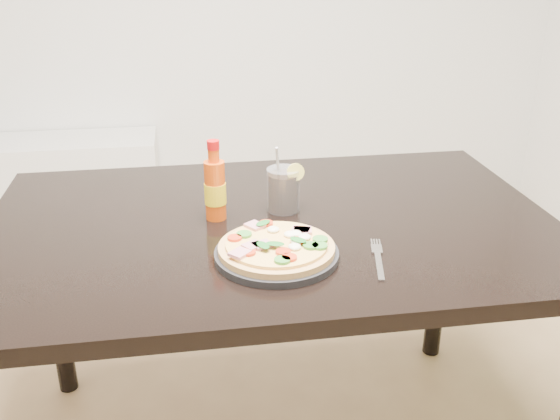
{
  "coord_description": "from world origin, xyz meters",
  "views": [
    {
      "loc": [
        0.05,
        -0.94,
        1.39
      ],
      "look_at": [
        0.25,
        0.32,
        0.83
      ],
      "focal_mm": 40.0,
      "sensor_mm": 36.0,
      "label": 1
    }
  ],
  "objects": [
    {
      "name": "media_console",
      "position": [
        -0.8,
        2.07,
        0.25
      ],
      "size": [
        1.4,
        0.34,
        0.5
      ],
      "primitive_type": "cube",
      "color": "white",
      "rests_on": "ground"
    },
    {
      "name": "pizza",
      "position": [
        0.23,
        0.25,
        0.78
      ],
      "size": [
        0.25,
        0.25,
        0.03
      ],
      "color": "tan",
      "rests_on": "plate"
    },
    {
      "name": "hot_sauce_bottle",
      "position": [
        0.11,
        0.48,
        0.83
      ],
      "size": [
        0.06,
        0.06,
        0.2
      ],
      "rotation": [
        0.0,
        0.0,
        -0.15
      ],
      "color": "#D2490C",
      "rests_on": "dining_table"
    },
    {
      "name": "dining_table",
      "position": [
        0.25,
        0.44,
        0.67
      ],
      "size": [
        1.4,
        0.9,
        0.75
      ],
      "color": "black",
      "rests_on": "ground"
    },
    {
      "name": "fork",
      "position": [
        0.44,
        0.21,
        0.75
      ],
      "size": [
        0.06,
        0.19,
        0.0
      ],
      "rotation": [
        0.0,
        0.0,
        -0.23
      ],
      "color": "silver",
      "rests_on": "dining_table"
    },
    {
      "name": "cola_cup",
      "position": [
        0.28,
        0.51,
        0.8
      ],
      "size": [
        0.09,
        0.08,
        0.17
      ],
      "rotation": [
        0.0,
        0.0,
        0.03
      ],
      "color": "black",
      "rests_on": "dining_table"
    },
    {
      "name": "plate",
      "position": [
        0.23,
        0.25,
        0.76
      ],
      "size": [
        0.27,
        0.27,
        0.02
      ],
      "primitive_type": "cylinder",
      "color": "black",
      "rests_on": "dining_table"
    }
  ]
}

